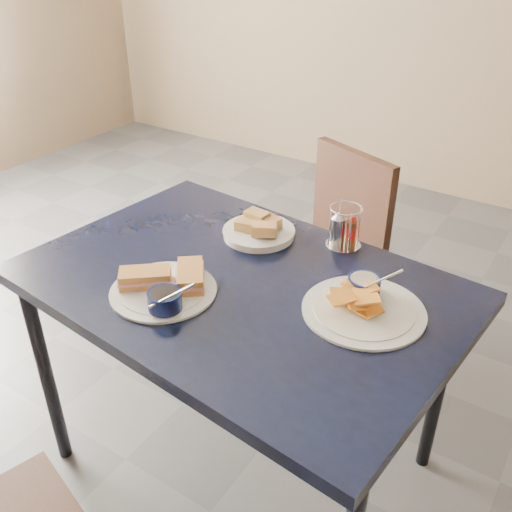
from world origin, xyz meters
The scene contains 7 objects.
ground centered at (0.00, 0.00, 0.00)m, with size 6.00×6.00×0.00m, color #4E4E52.
dining_table centered at (-0.04, -0.08, 0.69)m, with size 1.31×0.94×0.75m.
chair_far centered at (-0.13, 0.68, 0.50)m, with size 0.52×0.52×0.86m.
sandwich_plate centered at (-0.17, -0.24, 0.77)m, with size 0.31×0.29×0.12m.
plantain_plate centered at (0.31, -0.01, 0.77)m, with size 0.32×0.32×0.12m.
bread_basket centered at (-0.13, 0.17, 0.77)m, with size 0.23×0.23×0.07m.
condiment_caddy centered at (0.12, 0.26, 0.81)m, with size 0.11×0.11×0.14m.
Camera 1 is at (0.75, -1.19, 1.65)m, focal length 40.00 mm.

